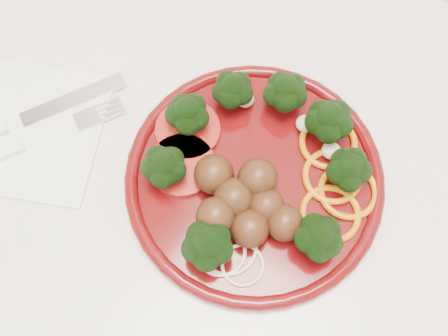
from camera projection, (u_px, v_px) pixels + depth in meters
The scene contains 5 objects.
counter at pixel (338, 323), 0.96m from camera, with size 2.40×0.60×0.90m.
plate at pixel (255, 175), 0.56m from camera, with size 0.26×0.26×0.06m.
napkin at pixel (28, 129), 0.59m from camera, with size 0.15×0.15×0.00m, color white.
knife at pixel (1, 128), 0.59m from camera, with size 0.13×0.20×0.01m.
fork at pixel (7, 152), 0.58m from camera, with size 0.11×0.17×0.01m.
Camera 1 is at (-0.10, 1.50, 1.44)m, focal length 45.00 mm.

